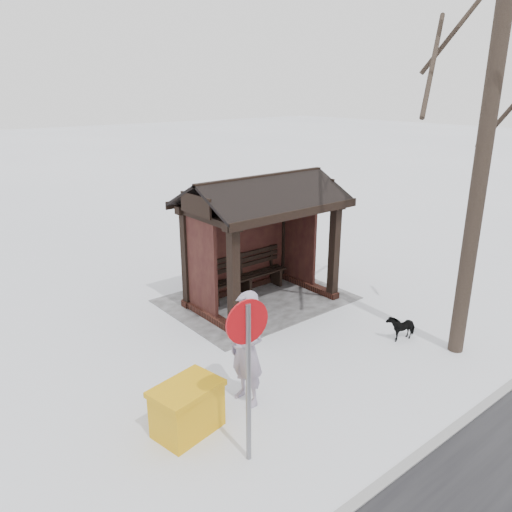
# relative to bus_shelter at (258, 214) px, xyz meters

# --- Properties ---
(ground) EXTENTS (120.00, 120.00, 0.00)m
(ground) POSITION_rel_bus_shelter_xyz_m (0.00, 0.16, -2.17)
(ground) COLOR white
(ground) RESTS_ON ground
(kerb) EXTENTS (120.00, 0.15, 0.06)m
(kerb) POSITION_rel_bus_shelter_xyz_m (0.00, 5.66, -2.16)
(kerb) COLOR gray
(kerb) RESTS_ON ground
(trampled_patch) EXTENTS (4.20, 3.20, 0.02)m
(trampled_patch) POSITION_rel_bus_shelter_xyz_m (0.00, -0.04, -2.16)
(trampled_patch) COLOR gray
(trampled_patch) RESTS_ON ground
(bus_shelter) EXTENTS (3.60, 2.40, 3.09)m
(bus_shelter) POSITION_rel_bus_shelter_xyz_m (0.00, 0.00, 0.00)
(bus_shelter) COLOR #361A13
(bus_shelter) RESTS_ON ground
(tree_near) EXTENTS (3.42, 3.42, 9.03)m
(tree_near) POSITION_rel_bus_shelter_xyz_m (-1.50, 4.36, 3.99)
(tree_near) COLOR black
(tree_near) RESTS_ON ground
(pedestrian) EXTENTS (0.47, 0.71, 1.94)m
(pedestrian) POSITION_rel_bus_shelter_xyz_m (2.76, 3.09, -1.19)
(pedestrian) COLOR gray
(pedestrian) RESTS_ON ground
(dog) EXTENTS (0.67, 0.40, 0.53)m
(dog) POSITION_rel_bus_shelter_xyz_m (-1.07, 3.37, -1.90)
(dog) COLOR black
(dog) RESTS_ON ground
(grit_bin) EXTENTS (1.13, 0.88, 0.78)m
(grit_bin) POSITION_rel_bus_shelter_xyz_m (3.92, 3.13, -1.77)
(grit_bin) COLOR #D3960C
(grit_bin) RESTS_ON ground
(road_sign) EXTENTS (0.62, 0.12, 2.42)m
(road_sign) POSITION_rel_bus_shelter_xyz_m (3.57, 4.15, -0.43)
(road_sign) COLOR slate
(road_sign) RESTS_ON ground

